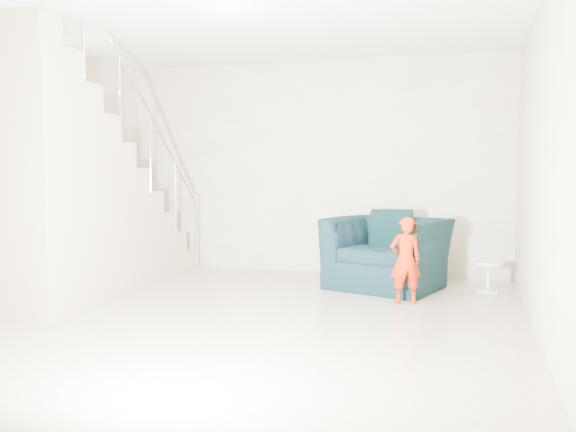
# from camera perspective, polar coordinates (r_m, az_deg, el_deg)

# --- Properties ---
(floor) EXTENTS (5.50, 5.50, 0.00)m
(floor) POSITION_cam_1_polar(r_m,az_deg,el_deg) (5.42, -5.20, -9.95)
(floor) COLOR gray
(floor) RESTS_ON ground
(ceiling) EXTENTS (5.50, 5.50, 0.00)m
(ceiling) POSITION_cam_1_polar(r_m,az_deg,el_deg) (5.41, -5.42, 18.92)
(ceiling) COLOR silver
(ceiling) RESTS_ON back_wall
(back_wall) EXTENTS (5.00, 0.00, 5.00)m
(back_wall) POSITION_cam_1_polar(r_m,az_deg,el_deg) (7.86, 2.16, 4.53)
(back_wall) COLOR #A29684
(back_wall) RESTS_ON floor
(right_wall) EXTENTS (0.00, 5.50, 5.50)m
(right_wall) POSITION_cam_1_polar(r_m,az_deg,el_deg) (4.90, 23.04, 4.13)
(right_wall) COLOR #A29684
(right_wall) RESTS_ON floor
(armchair) EXTENTS (1.47, 1.38, 0.79)m
(armchair) POSITION_cam_1_polar(r_m,az_deg,el_deg) (6.97, 9.26, -3.43)
(armchair) COLOR black
(armchair) RESTS_ON floor
(toddler) EXTENTS (0.37, 0.31, 0.87)m
(toddler) POSITION_cam_1_polar(r_m,az_deg,el_deg) (6.19, 10.94, -4.08)
(toddler) COLOR #A32505
(toddler) RESTS_ON floor
(side_table) EXTENTS (0.34, 0.34, 0.34)m
(side_table) POSITION_cam_1_polar(r_m,az_deg,el_deg) (7.00, 18.24, -4.93)
(side_table) COLOR silver
(side_table) RESTS_ON floor
(staircase) EXTENTS (1.02, 3.03, 3.62)m
(staircase) POSITION_cam_1_polar(r_m,az_deg,el_deg) (6.72, -19.53, 0.82)
(staircase) COLOR #ADA089
(staircase) RESTS_ON floor
(cushion) EXTENTS (0.48, 0.23, 0.48)m
(cushion) POSITION_cam_1_polar(r_m,az_deg,el_deg) (7.20, 9.70, -1.27)
(cushion) COLOR black
(cushion) RESTS_ON armchair
(throw) EXTENTS (0.04, 0.45, 0.50)m
(throw) POSITION_cam_1_polar(r_m,az_deg,el_deg) (6.95, 4.67, -2.58)
(throw) COLOR black
(throw) RESTS_ON armchair
(phone) EXTENTS (0.04, 0.05, 0.10)m
(phone) POSITION_cam_1_polar(r_m,az_deg,el_deg) (6.13, 11.91, -1.16)
(phone) COLOR black
(phone) RESTS_ON toddler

